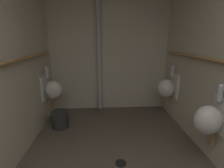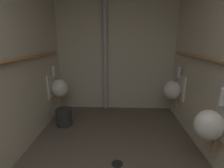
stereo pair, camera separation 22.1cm
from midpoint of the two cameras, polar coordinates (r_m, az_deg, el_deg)
name	(u,v)px [view 2 (the right image)]	position (r m, az deg, el deg)	size (l,w,h in m)	color
floor	(112,168)	(2.25, 3.20, -27.20)	(2.52, 3.64, 0.08)	brown
wall_back	(116,50)	(3.46, 3.19, 11.63)	(2.52, 0.06, 2.52)	beige
urinal_left_mid	(58,88)	(3.18, -16.14, -1.25)	(0.32, 0.30, 0.76)	silver
urinal_right_mid	(211,124)	(2.14, 33.58, -11.55)	(0.32, 0.30, 0.76)	silver
urinal_right_far	(174,90)	(3.19, 22.38, -1.80)	(0.32, 0.30, 0.76)	silver
supply_pipe_left	(2,63)	(2.00, -31.04, 6.22)	(0.06, 2.94, 0.06)	#9E7042
standpipe_back_wall	(105,50)	(3.35, -0.47, 11.53)	(0.08, 0.08, 2.47)	#B2B2B2
floor_drain	(117,164)	(2.25, 4.92, -25.78)	(0.14, 0.14, 0.01)	black
waste_bin	(64,117)	(3.07, -14.20, -10.99)	(0.28, 0.28, 0.29)	#2D2D2D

